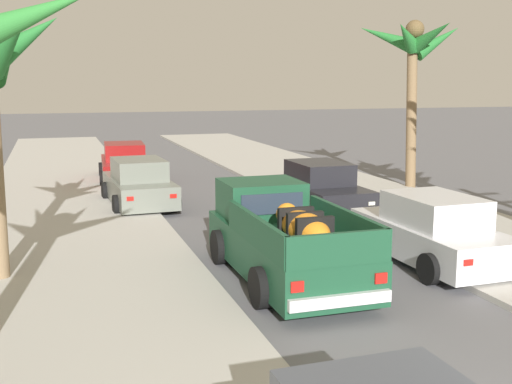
{
  "coord_description": "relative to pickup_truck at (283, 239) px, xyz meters",
  "views": [
    {
      "loc": [
        -5.22,
        -3.98,
        3.98
      ],
      "look_at": [
        -0.34,
        11.17,
        1.2
      ],
      "focal_mm": 44.61,
      "sensor_mm": 36.0,
      "label": 1
    }
  ],
  "objects": [
    {
      "name": "sidewalk_left",
      "position": [
        -3.98,
        4.19,
        -0.75
      ],
      "size": [
        5.12,
        60.0,
        0.12
      ],
      "primitive_type": "cube",
      "color": "#B2AFA8",
      "rests_on": "ground"
    },
    {
      "name": "sidewalk_right",
      "position": [
        5.67,
        4.19,
        -0.75
      ],
      "size": [
        5.12,
        60.0,
        0.12
      ],
      "primitive_type": "cube",
      "color": "#B2AFA8",
      "rests_on": "ground"
    },
    {
      "name": "curb_left",
      "position": [
        -2.82,
        4.19,
        -0.76
      ],
      "size": [
        0.16,
        60.0,
        0.1
      ],
      "primitive_type": "cube",
      "color": "silver",
      "rests_on": "ground"
    },
    {
      "name": "curb_right",
      "position": [
        4.51,
        4.19,
        -0.76
      ],
      "size": [
        0.16,
        60.0,
        0.1
      ],
      "primitive_type": "cube",
      "color": "silver",
      "rests_on": "ground"
    },
    {
      "name": "pickup_truck",
      "position": [
        0.0,
        0.0,
        0.0
      ],
      "size": [
        2.23,
        5.22,
        1.8
      ],
      "color": "#19472D",
      "rests_on": "ground"
    },
    {
      "name": "car_left_near",
      "position": [
        -1.78,
        8.54,
        -0.1
      ],
      "size": [
        2.17,
        4.32,
        1.54
      ],
      "color": "slate",
      "rests_on": "ground"
    },
    {
      "name": "car_right_near",
      "position": [
        3.49,
        -0.01,
        -0.1
      ],
      "size": [
        2.11,
        4.3,
        1.54
      ],
      "color": "silver",
      "rests_on": "ground"
    },
    {
      "name": "car_left_mid",
      "position": [
        3.41,
        5.95,
        -0.1
      ],
      "size": [
        2.07,
        4.28,
        1.54
      ],
      "color": "black",
      "rests_on": "ground"
    },
    {
      "name": "car_left_far",
      "position": [
        -1.64,
        13.89,
        -0.1
      ],
      "size": [
        2.21,
        4.34,
        1.54
      ],
      "color": "maroon",
      "rests_on": "ground"
    },
    {
      "name": "palm_tree_right_fore",
      "position": [
        8.32,
        8.88,
        4.21
      ],
      "size": [
        3.74,
        3.69,
        6.19
      ],
      "color": "brown",
      "rests_on": "ground"
    }
  ]
}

